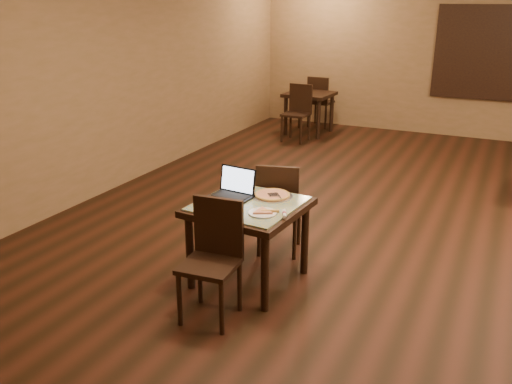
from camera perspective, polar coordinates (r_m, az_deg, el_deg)
The scene contains 17 objects.
ground at distance 6.24m, azimuth 16.13°, elevation -4.34°, with size 10.00×10.00×0.00m, color black.
wall_back at distance 10.75m, azimuth 21.91°, elevation 13.22°, with size 8.00×0.02×3.00m, color #8D6948.
wall_left at distance 7.51m, azimuth -14.76°, elevation 11.73°, with size 0.02×10.00×3.00m, color #8D6948.
mural at distance 10.68m, azimuth 24.65°, elevation 13.10°, with size 2.34×0.05×1.64m.
tiled_table at distance 4.81m, azimuth -0.77°, elevation -2.30°, with size 0.99×0.99×0.76m.
chair_main_near at distance 4.36m, azimuth -4.48°, elevation -6.32°, with size 0.46×0.46×0.98m.
chair_main_far at distance 5.36m, azimuth 2.39°, elevation -1.26°, with size 0.51×0.51×0.96m.
laptop at distance 4.92m, azimuth -2.29°, elevation 0.34°, with size 0.39×0.32×0.25m.
plate at distance 4.53m, azimuth 0.70°, elevation -2.22°, with size 0.24×0.24×0.01m, color white.
pizza_slice at distance 4.52m, azimuth 0.70°, elevation -2.04°, with size 0.19×0.19×0.02m, color beige, non-canonical shape.
pizza_pan at distance 4.92m, azimuth 1.72°, elevation -0.42°, with size 0.38×0.38×0.01m, color silver.
pizza_whole at distance 4.92m, azimuth 1.73°, elevation -0.28°, with size 0.32×0.32×0.02m.
spatula at distance 4.89m, azimuth 1.85°, elevation -0.28°, with size 0.09×0.23×0.01m, color silver.
napkin_roll at distance 4.49m, azimuth 3.00°, elevation -2.31°, with size 0.09×0.15×0.04m.
other_table_b at distance 10.46m, azimuth 5.64°, elevation 9.65°, with size 0.87×0.87×0.78m.
other_table_b_chair_near at distance 9.94m, azimuth 4.44°, elevation 8.69°, with size 0.46×0.46×1.01m.
other_table_b_chair_far at distance 11.02m, azimuth 6.69°, elevation 9.71°, with size 0.46×0.46×1.01m.
Camera 1 is at (0.82, -5.67, 2.46)m, focal length 38.00 mm.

